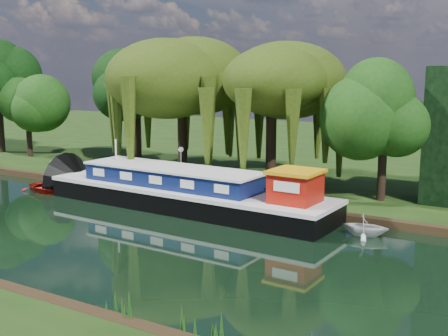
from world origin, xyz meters
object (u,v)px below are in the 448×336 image
Objects in this scene: dutch_barge at (188,192)px; narrowboat at (215,198)px; white_cruiser at (365,236)px; red_dinghy at (46,191)px.

narrowboat is (1.29, 1.05, -0.38)m from dutch_barge.
narrowboat is 9.66m from white_cruiser.
red_dinghy is (-11.13, -1.01, -0.99)m from dutch_barge.
red_dinghy is (-12.42, -2.06, -0.61)m from narrowboat.
dutch_barge is 5.40× the size of red_dinghy.
dutch_barge reaches higher than white_cruiser.
white_cruiser is (9.56, -1.18, -0.61)m from narrowboat.
red_dinghy is 22.00m from white_cruiser.
red_dinghy is at bearing 177.82° from narrowboat.
narrowboat is 12.61m from red_dinghy.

